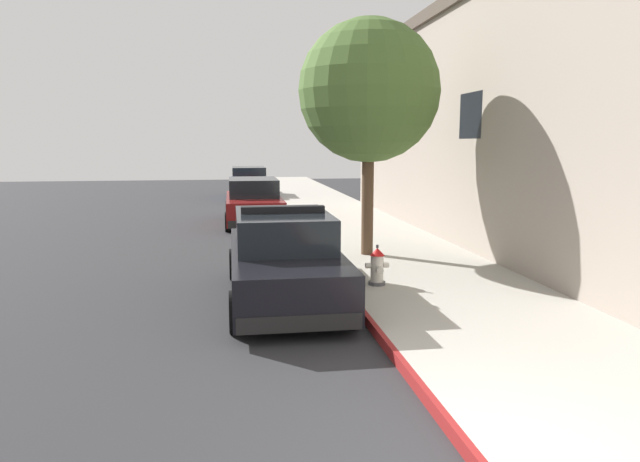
% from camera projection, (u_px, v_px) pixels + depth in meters
% --- Properties ---
extents(ground_plane, '(30.85, 60.00, 0.20)m').
position_uv_depth(ground_plane, '(146.00, 263.00, 13.94)').
color(ground_plane, '#2B2B2D').
extents(sidewalk_pavement, '(3.66, 60.00, 0.16)m').
position_uv_depth(sidewalk_pavement, '(386.00, 249.00, 14.81)').
color(sidewalk_pavement, '#ADA89E').
rests_on(sidewalk_pavement, ground).
extents(curb_painted_edge, '(0.08, 60.00, 0.16)m').
position_uv_depth(curb_painted_edge, '(314.00, 251.00, 14.53)').
color(curb_painted_edge, maroon).
rests_on(curb_painted_edge, ground).
extents(storefront_building, '(6.00, 23.92, 6.61)m').
position_uv_depth(storefront_building, '(580.00, 121.00, 14.30)').
color(storefront_building, gray).
rests_on(storefront_building, ground).
extents(police_cruiser, '(1.94, 4.84, 1.68)m').
position_uv_depth(police_cruiser, '(284.00, 259.00, 10.26)').
color(police_cruiser, black).
rests_on(police_cruiser, ground).
extents(parked_car_silver_ahead, '(1.94, 4.84, 1.56)m').
position_uv_depth(parked_car_silver_ahead, '(254.00, 202.00, 19.87)').
color(parked_car_silver_ahead, maroon).
rests_on(parked_car_silver_ahead, ground).
extents(parked_car_dark_far, '(1.94, 4.84, 1.56)m').
position_uv_depth(parked_car_dark_far, '(249.00, 183.00, 29.26)').
color(parked_car_dark_far, navy).
rests_on(parked_car_dark_far, ground).
extents(fire_hydrant, '(0.44, 0.40, 0.76)m').
position_uv_depth(fire_hydrant, '(377.00, 266.00, 10.73)').
color(fire_hydrant, '#4C4C51').
rests_on(fire_hydrant, sidewalk_pavement).
extents(street_tree, '(3.26, 3.26, 5.44)m').
position_uv_depth(street_tree, '(369.00, 92.00, 13.17)').
color(street_tree, brown).
rests_on(street_tree, sidewalk_pavement).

